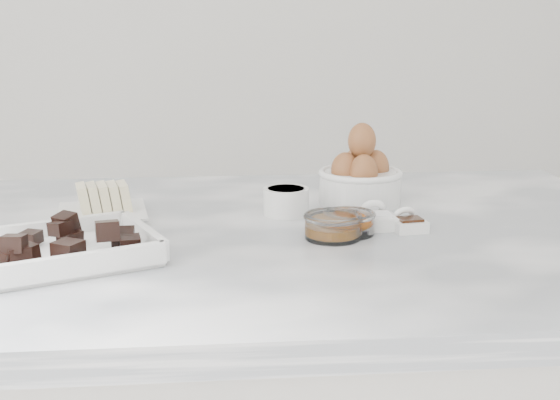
# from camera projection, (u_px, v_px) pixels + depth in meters

# --- Properties ---
(marble_slab) EXTENTS (1.20, 0.80, 0.04)m
(marble_slab) POSITION_uv_depth(u_px,v_px,m) (269.00, 244.00, 1.18)
(marble_slab) COLOR silver
(marble_slab) RESTS_ON cabinet
(chocolate_dish) EXTENTS (0.29, 0.26, 0.06)m
(chocolate_dish) POSITION_uv_depth(u_px,v_px,m) (60.00, 243.00, 1.03)
(chocolate_dish) COLOR white
(chocolate_dish) RESTS_ON marble_slab
(butter_plate) EXTENTS (0.15, 0.15, 0.06)m
(butter_plate) POSITION_uv_depth(u_px,v_px,m) (100.00, 206.00, 1.23)
(butter_plate) COLOR white
(butter_plate) RESTS_ON marble_slab
(sugar_ramekin) EXTENTS (0.07, 0.07, 0.04)m
(sugar_ramekin) POSITION_uv_depth(u_px,v_px,m) (286.00, 200.00, 1.26)
(sugar_ramekin) COLOR white
(sugar_ramekin) RESTS_ON marble_slab
(egg_bowl) EXTENTS (0.14, 0.14, 0.14)m
(egg_bowl) POSITION_uv_depth(u_px,v_px,m) (360.00, 177.00, 1.33)
(egg_bowl) COLOR white
(egg_bowl) RESTS_ON marble_slab
(honey_bowl) EXTENTS (0.09, 0.09, 0.04)m
(honey_bowl) POSITION_uv_depth(u_px,v_px,m) (333.00, 226.00, 1.13)
(honey_bowl) COLOR white
(honey_bowl) RESTS_ON marble_slab
(zest_bowl) EXTENTS (0.08, 0.08, 0.03)m
(zest_bowl) POSITION_uv_depth(u_px,v_px,m) (349.00, 222.00, 1.15)
(zest_bowl) COLOR white
(zest_bowl) RESTS_ON marble_slab
(vanilla_spoon) EXTENTS (0.05, 0.06, 0.04)m
(vanilla_spoon) POSITION_uv_depth(u_px,v_px,m) (408.00, 223.00, 1.17)
(vanilla_spoon) COLOR white
(vanilla_spoon) RESTS_ON marble_slab
(salt_spoon) EXTENTS (0.06, 0.07, 0.04)m
(salt_spoon) POSITION_uv_depth(u_px,v_px,m) (376.00, 218.00, 1.19)
(salt_spoon) COLOR white
(salt_spoon) RESTS_ON marble_slab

